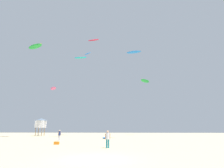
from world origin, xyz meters
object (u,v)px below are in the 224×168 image
person_midground (59,134)px  lifeguard_tower (41,123)px  kite_aloft_1 (94,40)px  kite_aloft_3 (35,46)px  kite_aloft_4 (145,81)px  kite_aloft_5 (134,52)px  person_foreground (108,138)px  kite_aloft_6 (88,54)px  cooler_box (57,143)px  kite_grounded_near (106,137)px  kite_aloft_0 (80,58)px  kite_aloft_2 (53,88)px

person_midground → lifeguard_tower: 18.79m
kite_aloft_1 → kite_aloft_3: kite_aloft_1 is taller
kite_aloft_4 → kite_aloft_5: 17.04m
kite_aloft_4 → person_foreground: bearing=-105.0°
person_foreground → person_midground: 12.37m
kite_aloft_1 → kite_aloft_6: size_ratio=1.29×
person_foreground → cooler_box: size_ratio=2.87×
kite_grounded_near → lifeguard_tower: size_ratio=0.84×
kite_grounded_near → kite_aloft_1: bearing=112.1°
lifeguard_tower → kite_aloft_5: size_ratio=1.33×
person_foreground → kite_aloft_4: bearing=-26.3°
kite_aloft_6 → kite_grounded_near: bearing=-65.8°
kite_aloft_1 → kite_aloft_6: (-2.37, 4.15, -2.21)m
kite_aloft_1 → kite_aloft_4: 18.87m
lifeguard_tower → kite_aloft_1: 25.87m
cooler_box → kite_aloft_1: 34.86m
kite_aloft_0 → kite_aloft_5: (11.84, -3.51, -0.47)m
person_foreground → kite_aloft_5: 22.85m
lifeguard_tower → kite_aloft_4: size_ratio=1.15×
kite_aloft_0 → kite_aloft_2: kite_aloft_0 is taller
person_midground → kite_aloft_6: bearing=-45.4°
kite_aloft_3 → person_midground: bearing=-42.2°
kite_grounded_near → cooler_box: size_ratio=6.20×
cooler_box → kite_aloft_4: 35.62m
kite_aloft_6 → lifeguard_tower: bearing=-148.4°
lifeguard_tower → cooler_box: bearing=-61.2°
lifeguard_tower → kite_aloft_2: (-1.51, 9.67, 10.79)m
person_foreground → cooler_box: bearing=49.5°
kite_aloft_3 → person_foreground: bearing=-45.8°
person_foreground → kite_aloft_2: (-19.60, 34.82, 12.90)m
lifeguard_tower → person_foreground: bearing=-54.3°
person_midground → cooler_box: 6.35m
kite_aloft_1 → kite_aloft_5: kite_aloft_1 is taller
person_midground → kite_aloft_4: 31.50m
kite_grounded_near → kite_aloft_0: kite_aloft_0 is taller
kite_aloft_4 → kite_aloft_6: (-17.02, -1.05, 8.49)m
person_foreground → kite_grounded_near: bearing=-6.4°
kite_grounded_near → lifeguard_tower: (-16.75, 9.79, 2.86)m
cooler_box → kite_aloft_0: (-1.55, 15.88, 17.23)m
person_foreground → kite_aloft_0: size_ratio=0.55×
kite_grounded_near → kite_aloft_1: (-4.72, 11.60, 25.70)m
kite_aloft_2 → kite_aloft_5: size_ratio=1.25×
kite_aloft_3 → kite_aloft_1: bearing=33.0°
lifeguard_tower → kite_aloft_3: kite_aloft_3 is taller
lifeguard_tower → kite_aloft_1: bearing=8.5°
kite_aloft_3 → kite_aloft_4: 30.48m
kite_aloft_1 → kite_grounded_near: bearing=-67.9°
kite_aloft_0 → kite_aloft_1: (1.65, 7.64, 8.50)m
person_midground → kite_aloft_1: bearing=-52.8°
lifeguard_tower → kite_aloft_6: size_ratio=1.64×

